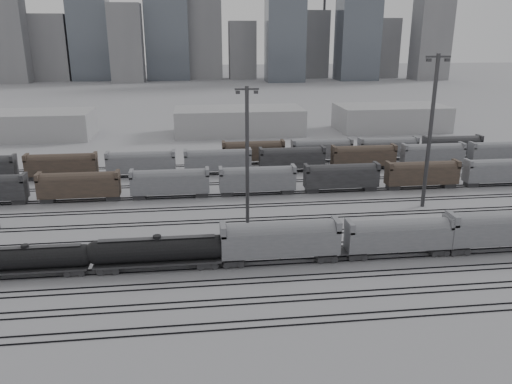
{
  "coord_description": "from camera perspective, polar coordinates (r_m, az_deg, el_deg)",
  "views": [
    {
      "loc": [
        -3.77,
        -61.44,
        30.67
      ],
      "look_at": [
        6.37,
        21.07,
        4.0
      ],
      "focal_mm": 35.0,
      "sensor_mm": 36.0,
      "label": 1
    }
  ],
  "objects": [
    {
      "name": "hopper_car_b",
      "position": [
        73.71,
        16.02,
        -4.67
      ],
      "size": [
        15.31,
        3.04,
        5.48
      ],
      "color": "black",
      "rests_on": "ground"
    },
    {
      "name": "tracks",
      "position": [
        84.75,
        -3.99,
        -3.42
      ],
      "size": [
        220.0,
        71.5,
        0.16
      ],
      "color": "black",
      "rests_on": "ground"
    },
    {
      "name": "warehouse_mid",
      "position": [
        159.3,
        -1.97,
        8.14
      ],
      "size": [
        40.0,
        18.0,
        8.0
      ],
      "primitive_type": "cube",
      "color": "#A3A3A6",
      "rests_on": "ground"
    },
    {
      "name": "bg_string_far",
      "position": [
        126.93,
        11.24,
        4.76
      ],
      "size": [
        66.0,
        3.0,
        5.6
      ],
      "color": "#503E32",
      "rests_on": "ground"
    },
    {
      "name": "bg_string_mid",
      "position": [
        115.01,
        4.13,
        3.72
      ],
      "size": [
        151.0,
        3.0,
        5.6
      ],
      "color": "black",
      "rests_on": "ground"
    },
    {
      "name": "hopper_car_a",
      "position": [
        68.93,
        2.8,
        -5.32
      ],
      "size": [
        16.47,
        3.27,
        5.89
      ],
      "color": "black",
      "rests_on": "ground"
    },
    {
      "name": "light_mast_d",
      "position": [
        93.7,
        19.33,
        6.85
      ],
      "size": [
        4.37,
        0.7,
        27.31
      ],
      "color": "#37373A",
      "rests_on": "ground"
    },
    {
      "name": "tank_car_a",
      "position": [
        72.11,
        -24.73,
        -6.96
      ],
      "size": [
        17.39,
        2.9,
        4.3
      ],
      "color": "black",
      "rests_on": "ground"
    },
    {
      "name": "ground",
      "position": [
        68.78,
        -3.16,
        -8.73
      ],
      "size": [
        900.0,
        900.0,
        0.0
      ],
      "primitive_type": "plane",
      "color": "#A2A2A6",
      "rests_on": "ground"
    },
    {
      "name": "skyline",
      "position": [
        341.78,
        -4.8,
        18.41
      ],
      "size": [
        316.0,
        22.4,
        95.0
      ],
      "color": "gray",
      "rests_on": "ground"
    },
    {
      "name": "tank_car_b",
      "position": [
        68.64,
        -11.15,
        -6.6
      ],
      "size": [
        19.06,
        3.18,
        4.71
      ],
      "color": "black",
      "rests_on": "ground"
    },
    {
      "name": "bg_string_near",
      "position": [
        98.22,
        0.17,
        1.3
      ],
      "size": [
        151.0,
        3.0,
        5.6
      ],
      "color": "slate",
      "rests_on": "ground"
    },
    {
      "name": "hopper_car_c",
      "position": [
        80.9,
        26.35,
        -3.65
      ],
      "size": [
        16.59,
        3.3,
        5.93
      ],
      "color": "black",
      "rests_on": "ground"
    },
    {
      "name": "light_mast_c",
      "position": [
        78.25,
        -1.01,
        4.13
      ],
      "size": [
        3.68,
        0.59,
        22.99
      ],
      "color": "#37373A",
      "rests_on": "ground"
    },
    {
      "name": "warehouse_left",
      "position": [
        168.37,
        -26.61,
        6.8
      ],
      "size": [
        50.0,
        18.0,
        8.0
      ],
      "primitive_type": "cube",
      "color": "#A3A3A6",
      "rests_on": "ground"
    },
    {
      "name": "warehouse_right",
      "position": [
        171.03,
        15.14,
        8.21
      ],
      "size": [
        35.0,
        18.0,
        8.0
      ],
      "primitive_type": "cube",
      "color": "#A3A3A6",
      "rests_on": "ground"
    }
  ]
}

